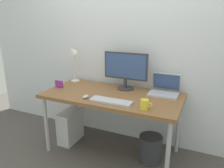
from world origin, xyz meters
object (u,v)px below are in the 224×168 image
Objects in this scene: keyboard at (111,101)px; coffee_mug at (145,104)px; desk_lamp at (73,56)px; computer_tower at (70,126)px; laptop at (164,89)px; photo_frame at (59,84)px; monitor at (126,68)px; wastebasket at (150,148)px; mouse at (86,97)px; desk at (112,99)px.

keyboard is 0.36m from coffee_mug.
desk_lamp is 1.15× the size of computer_tower.
photo_frame is (-1.22, -0.31, -0.01)m from laptop.
wastebasket is (0.40, -0.22, -0.84)m from monitor.
wastebasket is (1.16, 0.07, -0.63)m from photo_frame.
laptop reaches higher than computer_tower.
laptop is (0.47, 0.02, -0.20)m from monitor.
desk_lamp is at bearing 156.00° from coffee_mug.
photo_frame is at bearing -176.61° from wastebasket.
laptop is at bearing 81.42° from coffee_mug.
computer_tower is 1.06m from wastebasket.
laptop is 2.91× the size of photo_frame.
wastebasket is at bearing 1.48° from computer_tower.
keyboard is (0.03, -0.48, -0.24)m from monitor.
laptop reaches higher than mouse.
desk is at bearing -19.82° from desk_lamp.
desk is 0.32m from mouse.
mouse is at bearing -45.47° from desk_lamp.
keyboard is 0.90m from computer_tower.
coffee_mug is at bearing -29.70° from desk.
laptop reaches higher than coffee_mug.
mouse is (-0.30, 0.00, 0.01)m from keyboard.
desk is 3.51× the size of keyboard.
wastebasket is (0.01, 0.28, -0.63)m from coffee_mug.
desk_lamp is at bearing 168.90° from wastebasket.
monitor is 1.79× the size of wastebasket.
desk is 0.26m from keyboard.
coffee_mug reaches higher than mouse.
laptop is at bearing 14.25° from photo_frame.
coffee_mug is at bearing -98.58° from laptop.
photo_frame is at bearing -165.75° from laptop.
photo_frame is at bearing -93.49° from desk_lamp.
computer_tower is (-1.05, 0.25, -0.57)m from coffee_mug.
desk is at bearing -177.73° from wastebasket.
keyboard is at bearing -18.13° from computer_tower.
keyboard is 0.81m from photo_frame.
photo_frame is (-0.02, -0.29, -0.30)m from desk_lamp.
desk is at bearing -105.24° from monitor.
desk_lamp reaches higher than computer_tower.
keyboard is 0.75m from wastebasket.
monitor is 0.67m from coffee_mug.
coffee_mug is 0.38× the size of wastebasket.
desk is 0.53m from coffee_mug.
monitor reaches higher than coffee_mug.
monitor reaches higher than mouse.
mouse is at bearing -159.56° from wastebasket.
laptop is at bearing 33.75° from mouse.
photo_frame reaches higher than desk.
coffee_mug is (0.45, -0.26, 0.11)m from desk.
computer_tower is at bearing -178.52° from wastebasket.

